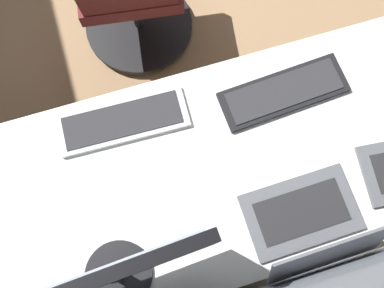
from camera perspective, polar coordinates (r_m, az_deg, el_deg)
desk at (r=1.39m, az=0.60°, el=-4.95°), size 1.91×0.70×0.73m
drawer_pedestal at (r=1.69m, az=0.06°, el=-7.81°), size 0.40×0.51×0.69m
monitor_primary at (r=1.06m, az=-12.36°, el=-17.43°), size 0.57×0.20×0.45m
laptop_leftmost at (r=1.30m, az=15.84°, el=-10.94°), size 0.34×0.28×0.21m
keyboard_main at (r=1.37m, az=-9.40°, el=3.10°), size 0.42×0.15×0.02m
keyboard_spare at (r=1.42m, az=12.28°, el=6.90°), size 0.43×0.16×0.02m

